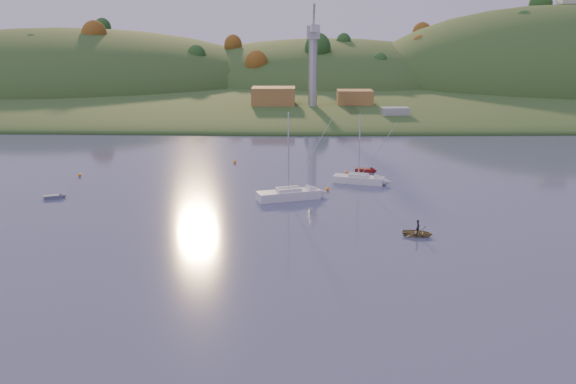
{
  "coord_description": "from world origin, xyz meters",
  "views": [
    {
      "loc": [
        -2.3,
        -42.6,
        22.2
      ],
      "look_at": [
        -3.21,
        34.1,
        2.4
      ],
      "focal_mm": 40.0,
      "sensor_mm": 36.0,
      "label": 1
    }
  ],
  "objects_px": {
    "red_tender": "(369,170)",
    "grey_dinghy": "(58,196)",
    "canoe": "(418,233)",
    "sailboat_far": "(358,179)",
    "sailboat_near": "(288,194)"
  },
  "relations": [
    {
      "from": "sailboat_near",
      "to": "canoe",
      "type": "xyz_separation_m",
      "value": [
        14.32,
        -15.3,
        -0.41
      ]
    },
    {
      "from": "red_tender",
      "to": "grey_dinghy",
      "type": "relative_size",
      "value": 1.17
    },
    {
      "from": "red_tender",
      "to": "grey_dinghy",
      "type": "distance_m",
      "value": 46.41
    },
    {
      "from": "canoe",
      "to": "red_tender",
      "type": "relative_size",
      "value": 0.89
    },
    {
      "from": "canoe",
      "to": "grey_dinghy",
      "type": "relative_size",
      "value": 1.04
    },
    {
      "from": "sailboat_far",
      "to": "grey_dinghy",
      "type": "bearing_deg",
      "value": -150.2
    },
    {
      "from": "canoe",
      "to": "grey_dinghy",
      "type": "distance_m",
      "value": 47.78
    },
    {
      "from": "red_tender",
      "to": "sailboat_far",
      "type": "bearing_deg",
      "value": -90.24
    },
    {
      "from": "sailboat_far",
      "to": "grey_dinghy",
      "type": "relative_size",
      "value": 3.26
    },
    {
      "from": "canoe",
      "to": "red_tender",
      "type": "bearing_deg",
      "value": 17.55
    },
    {
      "from": "canoe",
      "to": "grey_dinghy",
      "type": "bearing_deg",
      "value": 85.37
    },
    {
      "from": "red_tender",
      "to": "sailboat_near",
      "type": "bearing_deg",
      "value": -109.5
    },
    {
      "from": "sailboat_near",
      "to": "sailboat_far",
      "type": "height_order",
      "value": "sailboat_near"
    },
    {
      "from": "red_tender",
      "to": "canoe",
      "type": "bearing_deg",
      "value": -69.39
    },
    {
      "from": "sailboat_near",
      "to": "sailboat_far",
      "type": "distance_m",
      "value": 13.69
    }
  ]
}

